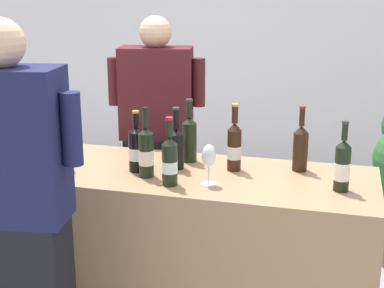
{
  "coord_description": "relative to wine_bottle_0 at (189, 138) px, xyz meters",
  "views": [
    {
      "loc": [
        0.86,
        -2.58,
        1.84
      ],
      "look_at": [
        0.15,
        0.0,
        1.09
      ],
      "focal_mm": 52.46,
      "sensor_mm": 36.0,
      "label": 1
    }
  ],
  "objects": [
    {
      "name": "wine_bottle_7",
      "position": [
        0.79,
        -0.25,
        -0.01
      ],
      "size": [
        0.07,
        0.07,
        0.33
      ],
      "color": "black",
      "rests_on": "counter"
    },
    {
      "name": "wine_bottle_4",
      "position": [
        -0.59,
        -0.3,
        -0.0
      ],
      "size": [
        0.08,
        0.08,
        0.34
      ],
      "color": "black",
      "rests_on": "counter"
    },
    {
      "name": "wine_bottle_5",
      "position": [
        -0.21,
        -0.23,
        -0.01
      ],
      "size": [
        0.08,
        0.08,
        0.31
      ],
      "color": "black",
      "rests_on": "counter"
    },
    {
      "name": "wine_bottle_6",
      "position": [
        0.26,
        -0.09,
        -0.0
      ],
      "size": [
        0.07,
        0.07,
        0.34
      ],
      "color": "black",
      "rests_on": "counter"
    },
    {
      "name": "wall_back",
      "position": [
        -0.08,
        2.42,
        0.33
      ],
      "size": [
        8.0,
        0.1,
        2.8
      ],
      "primitive_type": "cube",
      "color": "white",
      "rests_on": "ground_plane"
    },
    {
      "name": "wine_glass",
      "position": [
        0.19,
        -0.33,
        0.0
      ],
      "size": [
        0.07,
        0.07,
        0.2
      ],
      "color": "silver",
      "rests_on": "counter"
    },
    {
      "name": "person_guest",
      "position": [
        -0.49,
        -0.9,
        -0.22
      ],
      "size": [
        0.6,
        0.31,
        1.73
      ],
      "color": "black",
      "rests_on": "ground_plane"
    },
    {
      "name": "person_server",
      "position": [
        -0.33,
        0.42,
        -0.25
      ],
      "size": [
        0.58,
        0.32,
        1.68
      ],
      "color": "black",
      "rests_on": "ground_plane"
    },
    {
      "name": "wine_bottle_8",
      "position": [
        -0.03,
        -0.14,
        -0.01
      ],
      "size": [
        0.08,
        0.08,
        0.32
      ],
      "color": "black",
      "rests_on": "counter"
    },
    {
      "name": "wine_bottle_0",
      "position": [
        0.0,
        0.0,
        0.0
      ],
      "size": [
        0.08,
        0.08,
        0.34
      ],
      "color": "black",
      "rests_on": "counter"
    },
    {
      "name": "wine_bottle_2",
      "position": [
        -0.13,
        -0.3,
        -0.01
      ],
      "size": [
        0.08,
        0.08,
        0.35
      ],
      "color": "black",
      "rests_on": "counter"
    },
    {
      "name": "wine_bottle_1",
      "position": [
        0.58,
        -0.0,
        -0.0
      ],
      "size": [
        0.08,
        0.08,
        0.33
      ],
      "color": "black",
      "rests_on": "counter"
    },
    {
      "name": "counter",
      "position": [
        -0.08,
        -0.18,
        -0.6
      ],
      "size": [
        2.12,
        0.69,
        0.94
      ],
      "primitive_type": "cube",
      "color": "#9E7A56",
      "rests_on": "ground_plane"
    },
    {
      "name": "wine_bottle_3",
      "position": [
        0.01,
        -0.38,
        -0.01
      ],
      "size": [
        0.07,
        0.07,
        0.33
      ],
      "color": "black",
      "rests_on": "counter"
    }
  ]
}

